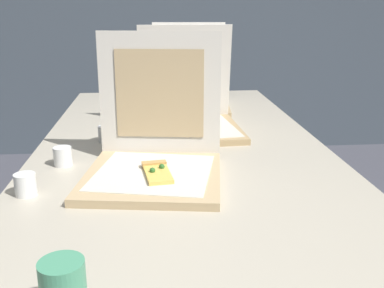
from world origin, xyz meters
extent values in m
cube|color=#BCB29E|center=(0.00, 0.56, 0.72)|extent=(0.99, 2.03, 0.03)
cylinder|color=#38383D|center=(-0.42, 1.50, 0.35)|extent=(0.04, 0.04, 0.70)
cylinder|color=#38383D|center=(0.42, 1.50, 0.35)|extent=(0.04, 0.04, 0.70)
cube|color=tan|center=(-0.10, 0.27, 0.74)|extent=(0.42, 0.42, 0.02)
cube|color=silver|center=(-0.10, 0.28, 0.76)|extent=(0.37, 0.37, 0.00)
cube|color=silver|center=(-0.07, 0.46, 0.94)|extent=(0.37, 0.07, 0.37)
cube|color=tan|center=(-0.07, 0.45, 0.94)|extent=(0.27, 0.05, 0.27)
cube|color=#EAC156|center=(-0.09, 0.24, 0.76)|extent=(0.08, 0.14, 0.01)
cube|color=tan|center=(-0.10, 0.31, 0.77)|extent=(0.07, 0.03, 0.02)
sphere|color=#2D6628|center=(-0.10, 0.25, 0.77)|extent=(0.02, 0.02, 0.02)
sphere|color=#2D6628|center=(-0.08, 0.28, 0.77)|extent=(0.02, 0.02, 0.02)
cube|color=tan|center=(0.04, 0.74, 0.74)|extent=(0.39, 0.39, 0.02)
cube|color=silver|center=(0.04, 0.73, 0.76)|extent=(0.36, 0.36, 0.00)
cube|color=silver|center=(0.03, 0.90, 0.94)|extent=(0.37, 0.06, 0.37)
cube|color=tan|center=(0.03, 0.90, 0.94)|extent=(0.27, 0.04, 0.27)
cube|color=tan|center=(0.07, 1.15, 0.74)|extent=(0.40, 0.40, 0.02)
cube|color=silver|center=(0.07, 1.15, 0.76)|extent=(0.38, 0.38, 0.00)
cube|color=silver|center=(0.09, 1.39, 0.93)|extent=(0.38, 0.14, 0.36)
cube|color=tan|center=(0.09, 1.38, 0.93)|extent=(0.27, 0.10, 0.26)
cube|color=#E5B74C|center=(0.05, 1.15, 0.76)|extent=(0.10, 0.15, 0.01)
cube|color=tan|center=(0.06, 1.21, 0.77)|extent=(0.07, 0.04, 0.02)
sphere|color=#2D6628|center=(0.07, 1.17, 0.77)|extent=(0.02, 0.02, 0.02)
sphere|color=red|center=(0.05, 1.17, 0.77)|extent=(0.02, 0.02, 0.02)
cylinder|color=white|center=(-0.22, 0.91, 0.76)|extent=(0.05, 0.05, 0.06)
cylinder|color=white|center=(-0.26, 0.65, 0.76)|extent=(0.05, 0.05, 0.06)
cylinder|color=white|center=(-0.37, 0.42, 0.76)|extent=(0.05, 0.05, 0.06)
cylinder|color=white|center=(-0.42, 0.20, 0.76)|extent=(0.05, 0.05, 0.06)
camera|label=1|loc=(-0.09, -0.89, 1.20)|focal=41.84mm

